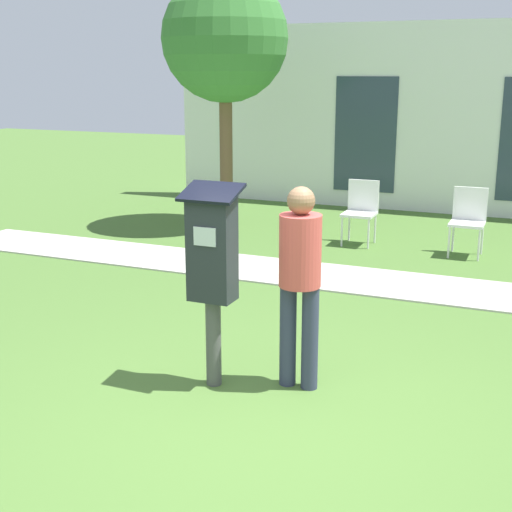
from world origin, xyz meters
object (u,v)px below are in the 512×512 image
(parking_meter, at_px, (212,260))
(person_standing, at_px, (300,272))
(outdoor_chair_middle, at_px, (468,216))
(outdoor_chair_left, at_px, (361,207))

(parking_meter, xyz_separation_m, person_standing, (0.62, 0.23, -0.09))
(person_standing, bearing_deg, outdoor_chair_middle, 60.99)
(person_standing, distance_m, outdoor_chair_middle, 4.83)
(person_standing, height_order, outdoor_chair_left, person_standing)
(parking_meter, bearing_deg, outdoor_chair_middle, 75.24)
(outdoor_chair_middle, bearing_deg, person_standing, -87.07)
(person_standing, relative_size, outdoor_chair_middle, 1.76)
(outdoor_chair_middle, bearing_deg, parking_meter, -93.57)
(parking_meter, height_order, outdoor_chair_middle, parking_meter)
(outdoor_chair_left, xyz_separation_m, outdoor_chair_middle, (1.48, -0.08, 0.00))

